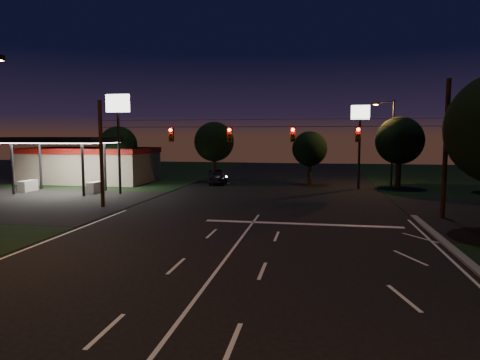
# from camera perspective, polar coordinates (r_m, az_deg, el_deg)

# --- Properties ---
(ground) EXTENTS (140.00, 140.00, 0.00)m
(ground) POSITION_cam_1_polar(r_m,az_deg,el_deg) (15.95, -4.58, -13.81)
(ground) COLOR black
(ground) RESTS_ON ground
(cross_street_left) EXTENTS (20.00, 16.00, 0.02)m
(cross_street_left) POSITION_cam_1_polar(r_m,az_deg,el_deg) (39.12, -27.50, -2.65)
(cross_street_left) COLOR black
(cross_street_left) RESTS_ON ground
(stop_bar) EXTENTS (12.00, 0.50, 0.01)m
(stop_bar) POSITION_cam_1_polar(r_m,az_deg,el_deg) (26.57, 8.21, -5.80)
(stop_bar) COLOR silver
(stop_bar) RESTS_ON ground
(utility_pole_right) EXTENTS (0.30, 0.30, 9.00)m
(utility_pole_right) POSITION_cam_1_polar(r_m,az_deg,el_deg) (31.06, 25.35, -4.62)
(utility_pole_right) COLOR black
(utility_pole_right) RESTS_ON ground
(utility_pole_left) EXTENTS (0.28, 0.28, 8.00)m
(utility_pole_left) POSITION_cam_1_polar(r_m,az_deg,el_deg) (33.94, -17.80, -3.48)
(utility_pole_left) COLOR black
(utility_pole_left) RESTS_ON ground
(signal_span) EXTENTS (24.00, 0.40, 1.56)m
(signal_span) POSITION_cam_1_polar(r_m,az_deg,el_deg) (29.72, 2.80, 6.16)
(signal_span) COLOR black
(signal_span) RESTS_ON ground
(gas_station) EXTENTS (14.20, 16.10, 5.25)m
(gas_station) POSITION_cam_1_polar(r_m,az_deg,el_deg) (51.84, -19.51, 2.28)
(gas_station) COLOR gray
(gas_station) RESTS_ON ground
(pole_sign_left_near) EXTENTS (2.20, 0.30, 9.10)m
(pole_sign_left_near) POSITION_cam_1_polar(r_m,az_deg,el_deg) (40.68, -15.94, 7.96)
(pole_sign_left_near) COLOR black
(pole_sign_left_near) RESTS_ON ground
(pole_sign_right) EXTENTS (1.80, 0.30, 8.40)m
(pole_sign_right) POSITION_cam_1_polar(r_m,az_deg,el_deg) (44.70, 15.70, 6.81)
(pole_sign_right) COLOR black
(pole_sign_right) RESTS_ON ground
(street_light_right_far) EXTENTS (2.20, 0.35, 9.00)m
(street_light_right_far) POSITION_cam_1_polar(r_m,az_deg,el_deg) (47.08, 19.38, 5.43)
(street_light_right_far) COLOR black
(street_light_right_far) RESTS_ON ground
(tree_far_a) EXTENTS (4.20, 4.20, 6.42)m
(tree_far_a) POSITION_cam_1_polar(r_m,az_deg,el_deg) (49.70, -15.84, 4.41)
(tree_far_a) COLOR black
(tree_far_a) RESTS_ON ground
(tree_far_b) EXTENTS (4.60, 4.60, 6.98)m
(tree_far_b) POSITION_cam_1_polar(r_m,az_deg,el_deg) (50.06, -3.42, 5.04)
(tree_far_b) COLOR black
(tree_far_b) RESTS_ON ground
(tree_far_c) EXTENTS (3.80, 3.80, 5.86)m
(tree_far_c) POSITION_cam_1_polar(r_m,az_deg,el_deg) (47.64, 9.28, 4.07)
(tree_far_c) COLOR black
(tree_far_c) RESTS_ON ground
(tree_far_d) EXTENTS (4.80, 4.80, 7.30)m
(tree_far_d) POSITION_cam_1_polar(r_m,az_deg,el_deg) (46.35, 20.49, 4.87)
(tree_far_d) COLOR black
(tree_far_d) RESTS_ON ground
(car_oncoming_a) EXTENTS (1.77, 4.00, 1.34)m
(car_oncoming_a) POSITION_cam_1_polar(r_m,az_deg,el_deg) (47.32, -2.95, 0.21)
(car_oncoming_a) COLOR black
(car_oncoming_a) RESTS_ON ground
(car_oncoming_b) EXTENTS (2.15, 4.36, 1.37)m
(car_oncoming_b) POSITION_cam_1_polar(r_m,az_deg,el_deg) (51.35, -3.22, 0.68)
(car_oncoming_b) COLOR black
(car_oncoming_b) RESTS_ON ground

